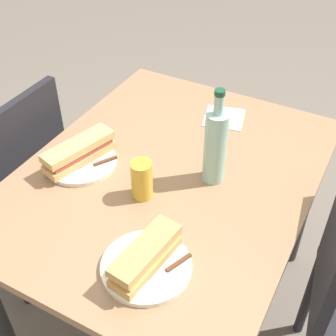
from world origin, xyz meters
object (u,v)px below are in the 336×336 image
at_px(dining_table, 168,198).
at_px(beer_glass, 142,180).
at_px(plate_far, 81,162).
at_px(knife_far, 94,165).
at_px(plate_near, 146,266).
at_px(baguette_sandwich_near, 146,256).
at_px(knife_near, 167,271).
at_px(chair_near, 15,178).
at_px(water_bottle, 215,146).
at_px(baguette_sandwich_far, 79,152).

distance_m(dining_table, beer_glass, 0.21).
distance_m(plate_far, knife_far, 0.06).
bearing_deg(beer_glass, plate_near, 32.72).
bearing_deg(baguette_sandwich_near, dining_table, -160.22).
height_order(knife_near, beer_glass, beer_glass).
bearing_deg(beer_glass, knife_far, -98.16).
bearing_deg(baguette_sandwich_near, knife_far, -126.79).
distance_m(chair_near, knife_near, 0.88).
bearing_deg(chair_near, water_bottle, 99.04).
height_order(baguette_sandwich_far, water_bottle, water_bottle).
distance_m(knife_near, beer_glass, 0.30).
height_order(plate_near, plate_far, same).
xyz_separation_m(knife_near, beer_glass, (-0.22, -0.20, 0.04)).
relative_size(plate_near, baguette_sandwich_near, 1.04).
bearing_deg(beer_glass, dining_table, 171.25).
bearing_deg(plate_far, baguette_sandwich_near, 56.85).
bearing_deg(chair_near, dining_table, 97.03).
relative_size(baguette_sandwich_near, baguette_sandwich_far, 0.88).
bearing_deg(plate_far, chair_near, -92.26).
bearing_deg(plate_near, knife_far, -126.79).
xyz_separation_m(baguette_sandwich_near, knife_far, (-0.25, -0.34, -0.03)).
bearing_deg(water_bottle, knife_near, 7.05).
xyz_separation_m(dining_table, plate_near, (0.35, 0.12, 0.12)).
xyz_separation_m(dining_table, baguette_sandwich_far, (0.09, -0.27, 0.16)).
distance_m(baguette_sandwich_far, water_bottle, 0.43).
bearing_deg(knife_far, baguette_sandwich_far, -94.41).
height_order(plate_near, beer_glass, beer_glass).
bearing_deg(beer_glass, baguette_sandwich_near, 32.72).
height_order(baguette_sandwich_near, knife_far, baguette_sandwich_near).
height_order(chair_near, plate_near, chair_near).
distance_m(plate_far, water_bottle, 0.44).
distance_m(chair_near, water_bottle, 0.84).
bearing_deg(chair_near, plate_far, 87.74).
height_order(plate_far, water_bottle, water_bottle).
distance_m(plate_near, beer_glass, 0.27).
bearing_deg(baguette_sandwich_near, knife_near, 94.58).
relative_size(knife_far, water_bottle, 0.52).
relative_size(dining_table, water_bottle, 3.55).
height_order(plate_far, baguette_sandwich_far, baguette_sandwich_far).
distance_m(chair_near, baguette_sandwich_near, 0.84).
height_order(plate_near, baguette_sandwich_near, baguette_sandwich_near).
bearing_deg(plate_near, plate_far, -123.15).
bearing_deg(chair_near, knife_near, 71.78).
distance_m(chair_near, plate_near, 0.83).
height_order(plate_far, beer_glass, beer_glass).
relative_size(plate_near, knife_far, 1.43).
bearing_deg(knife_far, plate_near, 53.21).
bearing_deg(baguette_sandwich_near, chair_near, -109.77).
distance_m(plate_near, knife_far, 0.42).
bearing_deg(knife_near, chair_near, -108.22).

